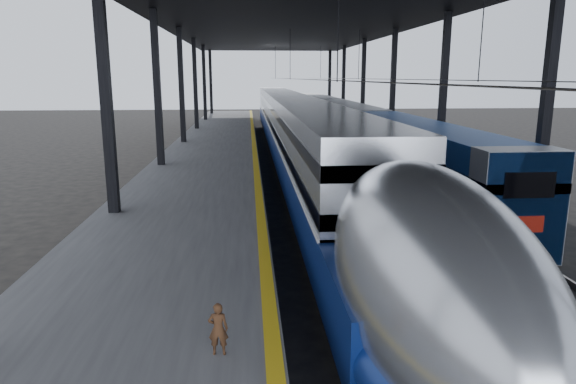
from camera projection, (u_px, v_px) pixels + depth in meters
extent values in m
plane|color=black|center=(291.00, 291.00, 13.79)|extent=(160.00, 160.00, 0.00)
cube|color=#4C4C4F|center=(211.00, 159.00, 32.87)|extent=(6.00, 80.00, 1.00)
cube|color=gold|center=(255.00, 150.00, 32.97)|extent=(0.30, 80.00, 0.01)
cube|color=slate|center=(285.00, 164.00, 33.32)|extent=(0.08, 80.00, 0.16)
cube|color=slate|center=(307.00, 164.00, 33.43)|extent=(0.08, 80.00, 0.16)
cube|color=slate|center=(361.00, 163.00, 33.70)|extent=(0.08, 80.00, 0.16)
cube|color=slate|center=(383.00, 163.00, 33.80)|extent=(0.08, 80.00, 0.16)
cube|color=black|center=(107.00, 111.00, 17.23)|extent=(0.35, 0.35, 9.00)
cube|color=black|center=(546.00, 109.00, 18.38)|extent=(0.35, 0.35, 9.00)
cube|color=black|center=(158.00, 99.00, 26.96)|extent=(0.35, 0.35, 9.00)
cube|color=black|center=(443.00, 98.00, 28.11)|extent=(0.35, 0.35, 9.00)
cube|color=black|center=(182.00, 93.00, 36.69)|extent=(0.35, 0.35, 9.00)
cube|color=black|center=(393.00, 93.00, 37.84)|extent=(0.35, 0.35, 9.00)
cube|color=black|center=(195.00, 90.00, 46.42)|extent=(0.35, 0.35, 9.00)
cube|color=black|center=(363.00, 89.00, 47.57)|extent=(0.35, 0.35, 9.00)
cube|color=black|center=(205.00, 87.00, 56.15)|extent=(0.35, 0.35, 9.00)
cube|color=black|center=(343.00, 87.00, 57.30)|extent=(0.35, 0.35, 9.00)
cube|color=black|center=(211.00, 86.00, 65.87)|extent=(0.35, 0.35, 9.00)
cube|color=black|center=(329.00, 86.00, 67.03)|extent=(0.35, 0.35, 9.00)
cube|color=black|center=(295.00, 16.00, 31.36)|extent=(18.00, 75.00, 0.45)
cylinder|color=slate|center=(297.00, 79.00, 32.19)|extent=(0.03, 74.00, 0.03)
cylinder|color=slate|center=(375.00, 79.00, 32.56)|extent=(0.03, 74.00, 0.03)
cube|color=#B4B7BC|center=(288.00, 121.00, 39.73)|extent=(2.90, 57.00, 3.99)
cube|color=navy|center=(290.00, 139.00, 38.54)|extent=(2.97, 62.00, 1.55)
cube|color=silver|center=(288.00, 127.00, 39.83)|extent=(2.99, 57.00, 0.10)
cube|color=black|center=(288.00, 106.00, 39.48)|extent=(2.94, 57.00, 0.42)
cube|color=black|center=(288.00, 121.00, 39.73)|extent=(2.94, 57.00, 0.42)
ellipsoid|color=#B4B7BC|center=(424.00, 277.00, 9.12)|extent=(2.90, 8.40, 3.99)
ellipsoid|color=navy|center=(420.00, 336.00, 9.37)|extent=(2.97, 8.40, 1.70)
ellipsoid|color=black|center=(497.00, 296.00, 6.41)|extent=(1.50, 2.20, 0.90)
cube|color=black|center=(417.00, 375.00, 9.55)|extent=(2.20, 2.60, 0.40)
cube|color=black|center=(300.00, 169.00, 30.95)|extent=(2.20, 2.60, 0.40)
cube|color=navy|center=(424.00, 161.00, 23.72)|extent=(2.53, 18.00, 3.44)
cube|color=#919399|center=(516.00, 206.00, 15.55)|extent=(2.58, 1.20, 3.48)
cube|color=black|center=(530.00, 185.00, 14.78)|extent=(1.54, 0.06, 0.77)
cube|color=maroon|center=(526.00, 224.00, 15.04)|extent=(1.08, 0.06, 0.50)
cube|color=#919399|center=(347.00, 124.00, 42.21)|extent=(2.53, 18.00, 3.44)
cube|color=#919399|center=(316.00, 110.00, 60.69)|extent=(2.53, 18.00, 3.44)
cube|color=black|center=(477.00, 233.00, 18.24)|extent=(1.99, 2.40, 0.36)
cube|color=black|center=(353.00, 149.00, 39.64)|extent=(1.99, 2.40, 0.36)
imported|color=#432816|center=(218.00, 329.00, 8.65)|extent=(0.35, 0.24, 0.94)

